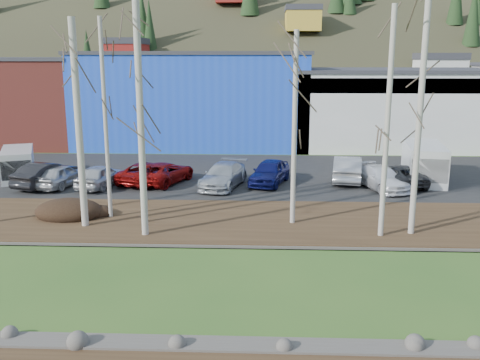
{
  "coord_description": "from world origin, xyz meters",
  "views": [
    {
      "loc": [
        0.14,
        -10.36,
        7.92
      ],
      "look_at": [
        -0.82,
        12.91,
        2.5
      ],
      "focal_mm": 40.0,
      "sensor_mm": 36.0,
      "label": 1
    }
  ],
  "objects_px": {
    "car_0": "(100,176)",
    "car_1": "(46,174)",
    "car_3": "(223,175)",
    "car_7": "(381,178)",
    "car_6": "(399,175)",
    "car_5": "(347,169)",
    "car_9": "(165,173)",
    "van_white": "(424,163)",
    "car_2": "(148,172)",
    "car_8": "(60,175)",
    "car_4": "(270,172)",
    "van_grey": "(18,164)"
  },
  "relations": [
    {
      "from": "car_1",
      "to": "car_5",
      "type": "relative_size",
      "value": 0.94
    },
    {
      "from": "car_2",
      "to": "car_7",
      "type": "bearing_deg",
      "value": -163.4
    },
    {
      "from": "car_7",
      "to": "van_grey",
      "type": "height_order",
      "value": "van_grey"
    },
    {
      "from": "car_4",
      "to": "car_5",
      "type": "bearing_deg",
      "value": 28.63
    },
    {
      "from": "car_1",
      "to": "car_3",
      "type": "height_order",
      "value": "car_1"
    },
    {
      "from": "van_white",
      "to": "car_8",
      "type": "bearing_deg",
      "value": -165.17
    },
    {
      "from": "car_5",
      "to": "car_8",
      "type": "xyz_separation_m",
      "value": [
        -17.7,
        -2.29,
        -0.1
      ]
    },
    {
      "from": "van_white",
      "to": "car_6",
      "type": "bearing_deg",
      "value": -138.79
    },
    {
      "from": "car_3",
      "to": "car_0",
      "type": "bearing_deg",
      "value": -163.19
    },
    {
      "from": "car_6",
      "to": "car_5",
      "type": "bearing_deg",
      "value": -31.08
    },
    {
      "from": "car_1",
      "to": "van_white",
      "type": "bearing_deg",
      "value": -154.94
    },
    {
      "from": "car_3",
      "to": "car_5",
      "type": "height_order",
      "value": "car_5"
    },
    {
      "from": "car_4",
      "to": "van_grey",
      "type": "relative_size",
      "value": 0.92
    },
    {
      "from": "car_8",
      "to": "van_white",
      "type": "distance_m",
      "value": 22.65
    },
    {
      "from": "car_2",
      "to": "van_grey",
      "type": "relative_size",
      "value": 0.99
    },
    {
      "from": "car_3",
      "to": "car_7",
      "type": "distance_m",
      "value": 9.48
    },
    {
      "from": "car_2",
      "to": "car_6",
      "type": "bearing_deg",
      "value": -159.59
    },
    {
      "from": "car_5",
      "to": "car_6",
      "type": "bearing_deg",
      "value": 169.6
    },
    {
      "from": "car_4",
      "to": "car_6",
      "type": "xyz_separation_m",
      "value": [
        7.93,
        -0.02,
        -0.12
      ]
    },
    {
      "from": "car_1",
      "to": "car_7",
      "type": "xyz_separation_m",
      "value": [
        20.28,
        0.18,
        -0.09
      ]
    },
    {
      "from": "car_0",
      "to": "car_1",
      "type": "xyz_separation_m",
      "value": [
        -3.34,
        0.08,
        0.05
      ]
    },
    {
      "from": "car_4",
      "to": "car_2",
      "type": "bearing_deg",
      "value": -163.34
    },
    {
      "from": "car_5",
      "to": "car_7",
      "type": "xyz_separation_m",
      "value": [
        1.7,
        -2.02,
        -0.14
      ]
    },
    {
      "from": "car_2",
      "to": "car_4",
      "type": "bearing_deg",
      "value": -159.51
    },
    {
      "from": "car_0",
      "to": "van_grey",
      "type": "relative_size",
      "value": 0.86
    },
    {
      "from": "car_2",
      "to": "car_3",
      "type": "distance_m",
      "value": 4.88
    },
    {
      "from": "car_7",
      "to": "van_grey",
      "type": "distance_m",
      "value": 22.93
    },
    {
      "from": "car_5",
      "to": "car_9",
      "type": "bearing_deg",
      "value": 14.66
    },
    {
      "from": "car_0",
      "to": "van_white",
      "type": "distance_m",
      "value": 20.21
    },
    {
      "from": "car_5",
      "to": "car_8",
      "type": "height_order",
      "value": "car_5"
    },
    {
      "from": "van_white",
      "to": "car_1",
      "type": "bearing_deg",
      "value": -165.59
    },
    {
      "from": "car_6",
      "to": "van_grey",
      "type": "relative_size",
      "value": 0.96
    },
    {
      "from": "car_1",
      "to": "car_6",
      "type": "distance_m",
      "value": 21.59
    },
    {
      "from": "car_1",
      "to": "car_3",
      "type": "xyz_separation_m",
      "value": [
        10.81,
        0.3,
        -0.04
      ]
    },
    {
      "from": "van_white",
      "to": "car_4",
      "type": "bearing_deg",
      "value": -164.46
    },
    {
      "from": "car_4",
      "to": "car_5",
      "type": "xyz_separation_m",
      "value": [
        4.96,
        1.05,
        0.05
      ]
    },
    {
      "from": "car_2",
      "to": "car_5",
      "type": "bearing_deg",
      "value": -154.74
    },
    {
      "from": "car_0",
      "to": "car_7",
      "type": "distance_m",
      "value": 16.94
    },
    {
      "from": "car_1",
      "to": "car_6",
      "type": "xyz_separation_m",
      "value": [
        21.56,
        1.13,
        -0.11
      ]
    },
    {
      "from": "car_3",
      "to": "van_white",
      "type": "xyz_separation_m",
      "value": [
        12.6,
        2.01,
        0.46
      ]
    },
    {
      "from": "car_1",
      "to": "car_4",
      "type": "distance_m",
      "value": 13.67
    },
    {
      "from": "car_7",
      "to": "car_4",
      "type": "bearing_deg",
      "value": 152.74
    },
    {
      "from": "car_5",
      "to": "van_grey",
      "type": "xyz_separation_m",
      "value": [
        -21.17,
        -0.36,
        0.17
      ]
    },
    {
      "from": "car_8",
      "to": "van_white",
      "type": "xyz_separation_m",
      "value": [
        22.52,
        2.39,
        0.47
      ]
    },
    {
      "from": "car_1",
      "to": "car_6",
      "type": "bearing_deg",
      "value": -157.56
    },
    {
      "from": "car_5",
      "to": "van_grey",
      "type": "distance_m",
      "value": 21.18
    },
    {
      "from": "car_0",
      "to": "car_1",
      "type": "height_order",
      "value": "car_1"
    },
    {
      "from": "car_3",
      "to": "car_8",
      "type": "height_order",
      "value": "car_3"
    },
    {
      "from": "car_3",
      "to": "car_8",
      "type": "xyz_separation_m",
      "value": [
        -9.92,
        -0.38,
        -0.01
      ]
    },
    {
      "from": "car_1",
      "to": "van_white",
      "type": "distance_m",
      "value": 23.52
    }
  ]
}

